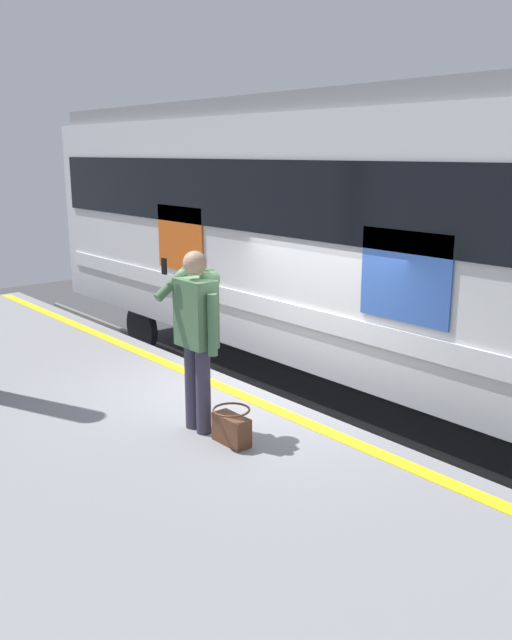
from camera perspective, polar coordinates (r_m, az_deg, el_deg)
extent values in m
plane|color=#3D3D3F|center=(7.92, 0.71, -12.60)|extent=(25.02, 25.02, 0.00)
cube|color=gray|center=(6.61, -14.31, -14.05)|extent=(14.21, 4.42, 0.97)
cube|color=yellow|center=(7.35, -1.04, -6.49)|extent=(13.93, 0.16, 0.01)
cube|color=slate|center=(8.94, 8.67, -8.96)|extent=(18.48, 0.08, 0.16)
cube|color=slate|center=(10.00, 14.13, -6.69)|extent=(18.48, 0.08, 0.16)
cube|color=silver|center=(9.37, 8.34, 7.37)|extent=(11.54, 2.98, 3.06)
cube|color=gray|center=(9.33, 8.72, 17.49)|extent=(11.31, 2.75, 0.24)
cube|color=black|center=(8.25, 1.42, 10.35)|extent=(10.96, 0.03, 0.90)
cube|color=silver|center=(8.46, 1.36, 0.99)|extent=(10.96, 0.03, 0.24)
cube|color=#3359B2|center=(6.97, 12.51, 3.61)|extent=(1.11, 0.02, 0.94)
cube|color=#D85919|center=(9.91, -6.50, 6.89)|extent=(1.11, 0.02, 0.94)
cylinder|color=black|center=(11.85, -9.69, -0.65)|extent=(0.84, 0.12, 0.84)
cylinder|color=black|center=(13.18, -0.76, 1.05)|extent=(0.84, 0.12, 0.84)
cylinder|color=#383347|center=(6.32, -4.51, -6.04)|extent=(0.14, 0.14, 0.84)
cylinder|color=#383347|center=(6.46, -5.45, -5.61)|extent=(0.14, 0.14, 0.84)
cube|color=#4C724C|center=(6.18, -5.13, 0.59)|extent=(0.40, 0.24, 0.63)
sphere|color=#4C724C|center=(6.21, -3.98, 3.47)|extent=(0.20, 0.20, 0.20)
sphere|color=tan|center=(6.09, -5.22, 4.86)|extent=(0.22, 0.22, 0.22)
cylinder|color=#4C724C|center=(6.00, -3.73, -0.42)|extent=(0.09, 0.09, 0.57)
cylinder|color=#4C724C|center=(6.26, -7.00, 3.21)|extent=(0.09, 0.42, 0.33)
cube|color=black|center=(6.18, -7.82, 4.55)|extent=(0.07, 0.02, 0.15)
cube|color=#59331E|center=(6.18, -2.09, -9.31)|extent=(0.38, 0.17, 0.27)
torus|color=#59331E|center=(6.11, -2.11, -7.64)|extent=(0.35, 0.35, 0.02)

